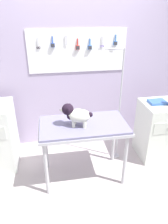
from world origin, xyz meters
The scene contains 7 objects.
ground centered at (0.00, 0.00, -0.02)m, with size 4.40×4.00×0.04m, color #B0A6A5.
rear_wall_panel centered at (0.00, 1.28, 1.16)m, with size 4.00×0.11×2.30m.
grooming_table centered at (-0.03, 0.33, 0.72)m, with size 1.09×0.60×0.81m.
grooming_arm centered at (0.53, 0.65, 0.76)m, with size 0.30×0.11×1.64m.
dog centered at (-0.12, 0.31, 0.96)m, with size 0.38×0.25×0.28m.
cabinet_right centered at (1.22, 0.61, 0.43)m, with size 0.68×0.54×0.86m.
supply_tray centered at (1.08, 0.64, 0.88)m, with size 0.24×0.18×0.04m.
Camera 1 is at (-0.39, -1.87, 2.08)m, focal length 33.90 mm.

